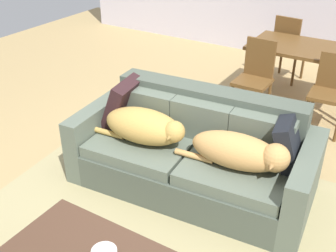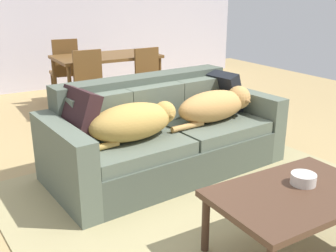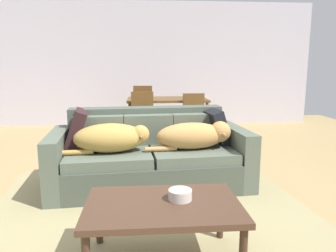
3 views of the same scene
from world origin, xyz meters
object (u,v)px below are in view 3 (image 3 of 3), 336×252
(dog_on_left_cushion, at_px, (112,138))
(dog_on_right_cushion, at_px, (195,135))
(dining_table, at_px, (167,102))
(throw_pillow_by_left_arm, at_px, (76,130))
(coffee_table, at_px, (163,210))
(bowl_on_coffee_table, at_px, (180,195))
(couch, at_px, (150,156))
(throw_pillow_by_right_arm, at_px, (217,127))
(dining_chair_near_right, at_px, (195,117))
(dining_chair_near_left, at_px, (142,118))
(dining_chair_far_left, at_px, (143,108))

(dog_on_left_cushion, bearing_deg, dog_on_right_cushion, -0.54)
(dog_on_right_cushion, relative_size, dining_table, 0.66)
(dog_on_right_cushion, height_order, throw_pillow_by_left_arm, throw_pillow_by_left_arm)
(dog_on_left_cushion, height_order, coffee_table, dog_on_left_cushion)
(throw_pillow_by_left_arm, height_order, bowl_on_coffee_table, throw_pillow_by_left_arm)
(dining_table, bearing_deg, couch, -99.57)
(throw_pillow_by_right_arm, xyz_separation_m, dining_table, (-0.41, 2.09, 0.06))
(bowl_on_coffee_table, bearing_deg, dining_table, 86.80)
(bowl_on_coffee_table, bearing_deg, dog_on_left_cushion, 113.78)
(coffee_table, bearing_deg, throw_pillow_by_left_arm, 119.10)
(dining_chair_near_right, bearing_deg, bowl_on_coffee_table, -103.81)
(throw_pillow_by_left_arm, distance_m, dining_chair_near_right, 2.31)
(couch, xyz_separation_m, dog_on_left_cushion, (-0.39, -0.22, 0.27))
(dining_chair_near_left, bearing_deg, dog_on_left_cushion, -98.84)
(throw_pillow_by_right_arm, height_order, dining_chair_near_right, dining_chair_near_right)
(dog_on_right_cushion, relative_size, throw_pillow_by_right_arm, 2.30)
(throw_pillow_by_right_arm, bearing_deg, dining_chair_near_right, 90.05)
(dining_chair_near_right, bearing_deg, dining_chair_near_left, 179.92)
(coffee_table, height_order, bowl_on_coffee_table, bowl_on_coffee_table)
(coffee_table, bearing_deg, throw_pillow_by_right_arm, 65.81)
(dog_on_right_cushion, relative_size, throw_pillow_by_left_arm, 2.11)
(throw_pillow_by_right_arm, bearing_deg, dining_chair_near_left, 119.60)
(bowl_on_coffee_table, bearing_deg, coffee_table, -158.74)
(dining_chair_near_left, xyz_separation_m, dining_chair_far_left, (0.03, 1.17, 0.01))
(dog_on_left_cushion, relative_size, coffee_table, 0.89)
(dog_on_left_cushion, height_order, dog_on_right_cushion, dog_on_left_cushion)
(couch, relative_size, dining_chair_far_left, 2.32)
(dining_chair_near_left, bearing_deg, dining_chair_near_right, 3.55)
(dining_chair_far_left, bearing_deg, dining_table, 131.73)
(couch, height_order, throw_pillow_by_right_arm, couch)
(dining_chair_near_right, xyz_separation_m, dining_chair_far_left, (-0.83, 1.13, 0.02))
(dining_table, xyz_separation_m, dining_chair_far_left, (-0.42, 0.58, -0.17))
(coffee_table, relative_size, dining_table, 0.73)
(dog_on_right_cushion, xyz_separation_m, dining_chair_far_left, (-0.53, 2.95, -0.07))
(dog_on_left_cushion, xyz_separation_m, throw_pillow_by_left_arm, (-0.41, 0.21, 0.05))
(coffee_table, bearing_deg, bowl_on_coffee_table, 21.26)
(couch, xyz_separation_m, dining_chair_far_left, (-0.04, 2.80, 0.19))
(coffee_table, distance_m, dining_chair_far_left, 4.33)
(dog_on_right_cushion, distance_m, dining_table, 2.37)
(couch, bearing_deg, dining_chair_far_left, 86.27)
(throw_pillow_by_right_arm, distance_m, dining_chair_near_left, 1.74)
(throw_pillow_by_right_arm, height_order, bowl_on_coffee_table, throw_pillow_by_right_arm)
(dining_table, bearing_deg, throw_pillow_by_right_arm, -78.81)
(coffee_table, bearing_deg, dining_chair_near_left, 92.16)
(bowl_on_coffee_table, relative_size, dining_chair_near_left, 0.17)
(throw_pillow_by_right_arm, bearing_deg, dog_on_right_cushion, -137.44)
(dog_on_right_cushion, distance_m, throw_pillow_by_left_arm, 1.30)
(coffee_table, distance_m, dining_chair_near_left, 3.16)
(dog_on_right_cushion, bearing_deg, coffee_table, -112.47)
(coffee_table, height_order, dining_chair_near_right, dining_chair_near_right)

